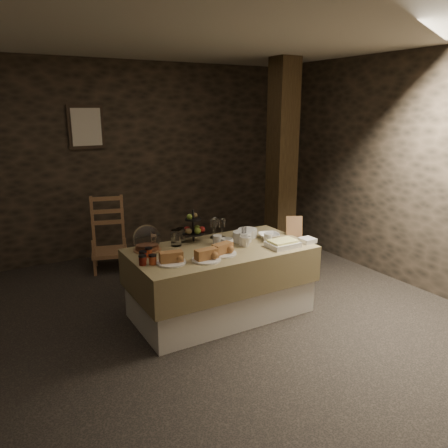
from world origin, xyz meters
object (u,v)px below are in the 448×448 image
chair (107,237)px  timber_column (282,162)px  fruit_stand (194,229)px  buffet_table (221,276)px

chair → timber_column: 2.44m
fruit_stand → timber_column: bearing=24.8°
chair → timber_column: (2.15, -0.73, 0.89)m
buffet_table → fruit_stand: size_ratio=5.31×
buffet_table → chair: size_ratio=2.41×
buffet_table → fruit_stand: fruit_stand is taller
buffet_table → timber_column: (1.55, 1.09, 0.91)m
fruit_stand → chair: bearing=107.6°
chair → fruit_stand: fruit_stand is taller
buffet_table → chair: chair is taller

